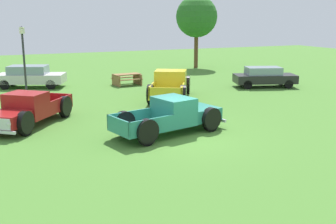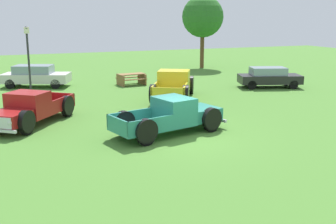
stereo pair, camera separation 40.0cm
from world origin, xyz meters
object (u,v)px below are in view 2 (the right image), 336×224
at_px(pickup_truck_behind_right, 28,110).
at_px(picnic_table, 131,78).
at_px(pickup_truck_foreground, 175,116).
at_px(oak_tree_east, 203,17).
at_px(sedan_distant_b, 35,76).
at_px(lamp_post_near, 29,60).
at_px(sedan_distant_a, 269,77).
at_px(pickup_truck_behind_left, 174,85).

relative_size(pickup_truck_behind_right, picnic_table, 2.49).
relative_size(pickup_truck_foreground, oak_tree_east, 0.78).
relative_size(sedan_distant_b, lamp_post_near, 1.15).
relative_size(pickup_truck_foreground, sedan_distant_a, 1.16).
bearing_deg(pickup_truck_behind_left, pickup_truck_behind_right, -157.71).
height_order(pickup_truck_behind_right, lamp_post_near, lamp_post_near).
xyz_separation_m(pickup_truck_foreground, picnic_table, (1.92, 12.15, -0.20)).
bearing_deg(sedan_distant_b, pickup_truck_behind_right, -96.61).
distance_m(lamp_post_near, picnic_table, 7.19).
relative_size(pickup_truck_foreground, pickup_truck_behind_left, 0.92).
xyz_separation_m(picnic_table, oak_tree_east, (8.88, 6.86, 4.08)).
bearing_deg(pickup_truck_behind_right, lamp_post_near, 84.80).
bearing_deg(oak_tree_east, sedan_distant_b, -160.85).
distance_m(pickup_truck_foreground, lamp_post_near, 11.50).
height_order(picnic_table, oak_tree_east, oak_tree_east).
distance_m(pickup_truck_foreground, pickup_truck_behind_left, 7.39).
bearing_deg(pickup_truck_behind_left, sedan_distant_a, 6.86).
bearing_deg(pickup_truck_behind_left, sedan_distant_b, 135.60).
bearing_deg(pickup_truck_behind_right, pickup_truck_behind_left, 22.29).
xyz_separation_m(sedan_distant_a, sedan_distant_b, (-14.34, 6.10, 0.06)).
distance_m(pickup_truck_behind_right, lamp_post_near, 7.10).
distance_m(sedan_distant_a, lamp_post_near, 15.22).
bearing_deg(sedan_distant_b, lamp_post_near, -99.41).
distance_m(pickup_truck_foreground, picnic_table, 12.30).
bearing_deg(pickup_truck_behind_left, oak_tree_east, 56.90).
height_order(sedan_distant_b, lamp_post_near, lamp_post_near).
height_order(sedan_distant_a, picnic_table, sedan_distant_a).
relative_size(pickup_truck_behind_left, sedan_distant_b, 1.17).
height_order(pickup_truck_foreground, pickup_truck_behind_right, same).
xyz_separation_m(pickup_truck_behind_left, oak_tree_east, (7.95, 12.20, 3.80)).
distance_m(pickup_truck_foreground, sedan_distant_a, 12.67).
height_order(sedan_distant_a, sedan_distant_b, sedan_distant_b).
height_order(lamp_post_near, oak_tree_east, oak_tree_east).
bearing_deg(picnic_table, lamp_post_near, -164.90).
distance_m(sedan_distant_b, oak_tree_east, 16.40).
xyz_separation_m(pickup_truck_foreground, sedan_distant_a, (10.08, 7.68, 0.01)).
distance_m(pickup_truck_behind_left, picnic_table, 5.42).
height_order(pickup_truck_behind_left, lamp_post_near, lamp_post_near).
height_order(pickup_truck_foreground, sedan_distant_b, pickup_truck_foreground).
height_order(sedan_distant_a, oak_tree_east, oak_tree_east).
distance_m(picnic_table, oak_tree_east, 11.94).
height_order(pickup_truck_behind_left, sedan_distant_a, pickup_truck_behind_left).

